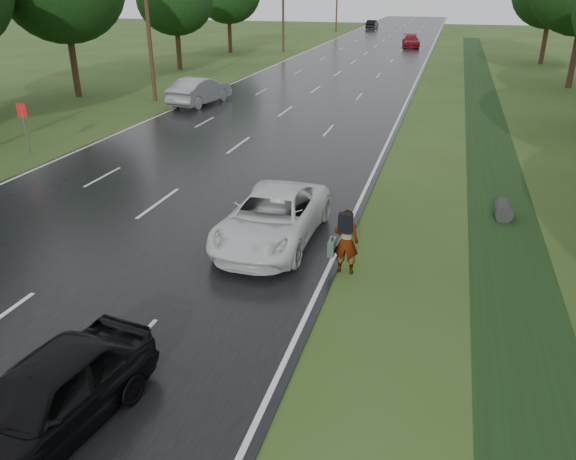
{
  "coord_description": "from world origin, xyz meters",
  "views": [
    {
      "loc": [
        9.37,
        -8.38,
        7.05
      ],
      "look_at": [
        5.79,
        4.22,
        1.3
      ],
      "focal_mm": 35.0,
      "sensor_mm": 36.0,
      "label": 1
    }
  ],
  "objects_px": {
    "pedestrian": "(345,241)",
    "white_pickup": "(273,217)",
    "silver_sedan": "(200,91)",
    "dark_sedan": "(47,398)",
    "road_sign": "(23,119)"
  },
  "relations": [
    {
      "from": "pedestrian",
      "to": "white_pickup",
      "type": "distance_m",
      "value": 2.74
    },
    {
      "from": "road_sign",
      "to": "pedestrian",
      "type": "distance_m",
      "value": 17.27
    },
    {
      "from": "road_sign",
      "to": "dark_sedan",
      "type": "height_order",
      "value": "road_sign"
    },
    {
      "from": "dark_sedan",
      "to": "road_sign",
      "type": "bearing_deg",
      "value": 138.48
    },
    {
      "from": "road_sign",
      "to": "pedestrian",
      "type": "bearing_deg",
      "value": -24.71
    },
    {
      "from": "pedestrian",
      "to": "dark_sedan",
      "type": "distance_m",
      "value": 8.05
    },
    {
      "from": "silver_sedan",
      "to": "white_pickup",
      "type": "bearing_deg",
      "value": 127.79
    },
    {
      "from": "pedestrian",
      "to": "white_pickup",
      "type": "height_order",
      "value": "pedestrian"
    },
    {
      "from": "road_sign",
      "to": "dark_sedan",
      "type": "bearing_deg",
      "value": -50.14
    },
    {
      "from": "road_sign",
      "to": "silver_sedan",
      "type": "bearing_deg",
      "value": 77.94
    },
    {
      "from": "white_pickup",
      "to": "silver_sedan",
      "type": "xyz_separation_m",
      "value": [
        -10.58,
        18.53,
        0.09
      ]
    },
    {
      "from": "road_sign",
      "to": "dark_sedan",
      "type": "xyz_separation_m",
      "value": [
        12.0,
        -14.37,
        -0.88
      ]
    },
    {
      "from": "white_pickup",
      "to": "pedestrian",
      "type": "bearing_deg",
      "value": -28.14
    },
    {
      "from": "white_pickup",
      "to": "road_sign",
      "type": "bearing_deg",
      "value": 156.77
    },
    {
      "from": "white_pickup",
      "to": "dark_sedan",
      "type": "relative_size",
      "value": 1.26
    }
  ]
}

